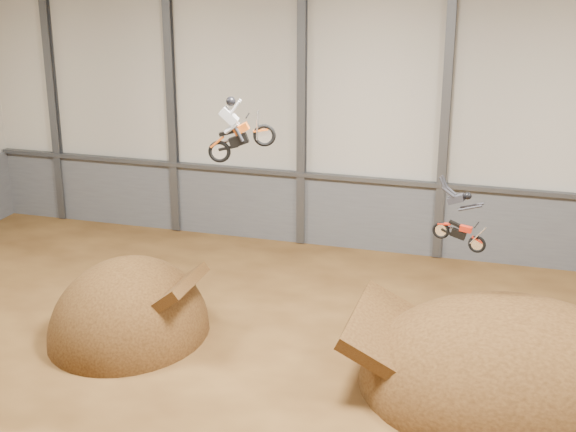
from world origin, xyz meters
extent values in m
plane|color=#4A2E13|center=(0.00, 0.00, 0.00)|extent=(40.00, 40.00, 0.00)
cube|color=beige|center=(0.00, 15.00, 7.00)|extent=(40.00, 0.10, 14.00)
cube|color=#595C62|center=(0.00, 14.90, 1.75)|extent=(39.80, 0.18, 3.50)
cube|color=#47494F|center=(0.00, 14.75, 3.55)|extent=(39.80, 0.35, 0.20)
cube|color=#47494F|center=(-16.67, 14.80, 7.00)|extent=(0.40, 0.36, 13.90)
cube|color=#47494F|center=(-10.00, 14.80, 7.00)|extent=(0.40, 0.36, 13.90)
cube|color=#47494F|center=(-3.33, 14.80, 7.00)|extent=(0.40, 0.36, 13.90)
cube|color=#47494F|center=(3.33, 14.80, 7.00)|extent=(0.40, 0.36, 13.90)
ellipsoid|color=#361F0D|center=(-6.86, 3.45, 0.00)|extent=(5.86, 6.76, 5.86)
ellipsoid|color=#361F0D|center=(7.13, 3.40, 0.00)|extent=(10.20, 9.03, 5.89)
camera|label=1|loc=(6.69, -21.07, 13.86)|focal=50.00mm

